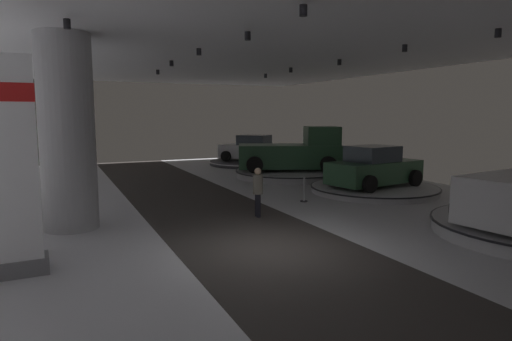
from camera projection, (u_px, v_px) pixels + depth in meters
The scene contains 12 objects.
ground at pixel (270, 250), 10.67m from camera, with size 24.00×44.00×0.06m.
ceiling_with_spotlights at pixel (271, 14), 9.97m from camera, with size 24.00×44.00×0.39m.
column_left at pixel (67, 133), 12.28m from camera, with size 1.50×1.50×5.50m.
brand_sign_pylon at pixel (8, 164), 8.67m from camera, with size 1.29×0.69×4.43m.
display_platform_deep_right at pixel (252, 162), 28.87m from camera, with size 5.73×5.73×0.24m.
display_car_deep_right at pixel (253, 149), 28.74m from camera, with size 4.10×4.36×1.71m.
display_platform_mid_right at pixel (374, 189), 18.48m from camera, with size 5.35×5.35×0.27m.
display_car_mid_right at pixel (374, 168), 18.35m from camera, with size 4.45×2.79×1.71m.
display_platform_far_right at pixel (289, 173), 23.07m from camera, with size 5.68×5.68×0.35m.
pickup_truck_far_right at pixel (295, 153), 22.94m from camera, with size 5.70×4.21×2.30m.
visitor_walking_near at pixel (258, 189), 13.93m from camera, with size 0.32×0.32×1.59m.
stanchion_a at pixel (304, 192), 16.44m from camera, with size 0.28×0.28×1.01m.
Camera 1 is at (-4.64, -9.24, 3.26)m, focal length 30.62 mm.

